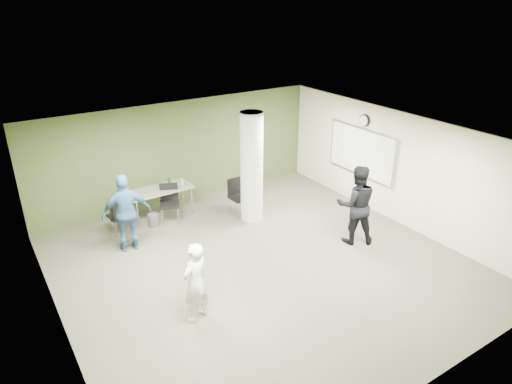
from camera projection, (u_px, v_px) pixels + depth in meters
floor at (263, 266)px, 9.76m from camera, size 8.00×8.00×0.00m
ceiling at (264, 140)px, 8.62m from camera, size 8.00×8.00×0.00m
wall_back at (180, 153)px, 12.26m from camera, size 8.00×2.80×0.02m
wall_left at (53, 267)px, 7.20m from camera, size 0.02×8.00×2.80m
wall_right_cream at (398, 168)px, 11.18m from camera, size 0.02×8.00×2.80m
column at (252, 168)px, 11.22m from camera, size 0.56×0.56×2.80m
whiteboard at (361, 152)px, 12.02m from camera, size 0.05×2.30×1.30m
wall_clock at (364, 120)px, 11.68m from camera, size 0.06×0.32×0.32m
folding_table at (160, 191)px, 11.61m from camera, size 1.66×0.75×1.03m
wastebasket at (154, 220)px, 11.37m from camera, size 0.27×0.27×0.31m
chair_back_left at (120, 214)px, 10.84m from camera, size 0.57×0.57×0.92m
chair_back_right at (120, 214)px, 10.86m from camera, size 0.51×0.51×0.90m
chair_table_left at (169, 200)px, 11.52m from camera, size 0.63×0.63×0.95m
chair_table_right at (238, 193)px, 11.89m from camera, size 0.50×0.50×0.95m
woman_white at (195, 283)px, 7.89m from camera, size 0.65×0.54×1.53m
man_black at (356, 205)px, 10.35m from camera, size 1.15×1.09×1.89m
man_blue at (127, 213)px, 10.05m from camera, size 1.12×0.62×1.81m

